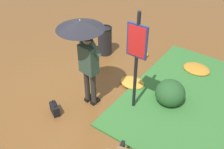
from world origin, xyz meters
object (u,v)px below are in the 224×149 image
info_sign_post (137,53)px  handbag (55,109)px  person_with_umbrella (84,43)px  trash_bin (105,41)px

info_sign_post → handbag: bearing=42.1°
person_with_umbrella → trash_bin: person_with_umbrella is taller
handbag → trash_bin: (0.61, -2.64, 0.29)m
handbag → trash_bin: bearing=-76.9°
person_with_umbrella → info_sign_post: bearing=-155.5°
person_with_umbrella → handbag: (0.33, 0.73, -1.42)m
person_with_umbrella → trash_bin: 2.41m
trash_bin → person_with_umbrella: bearing=116.3°
info_sign_post → trash_bin: 2.62m
info_sign_post → handbag: info_sign_post is taller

